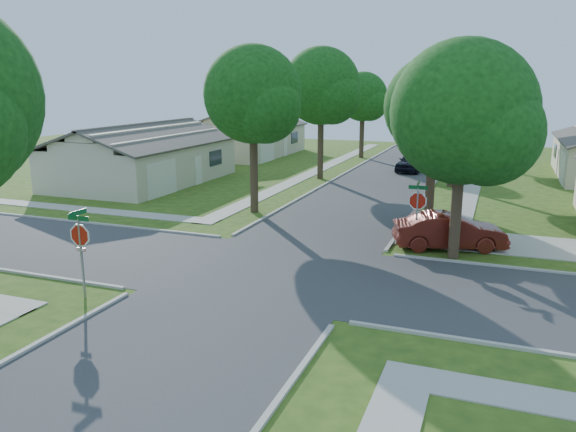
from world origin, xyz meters
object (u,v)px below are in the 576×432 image
(tree_e_near, at_px, (436,111))
(tree_w_far, at_px, (363,99))
(house_nw_far, at_px, (245,140))
(tree_e_mid, at_px, (457,94))
(tree_w_near, at_px, (254,99))
(stop_sign_sw, at_px, (80,239))
(stop_sign_ne, at_px, (417,204))
(car_driveway, at_px, (449,231))
(car_curb_east, at_px, (413,162))
(car_curb_west, at_px, (416,140))
(tree_ne_corner, at_px, (464,119))
(tree_e_far, at_px, (469,95))
(tree_w_mid, at_px, (322,90))
(house_nw_near, at_px, (144,161))

(tree_e_near, distance_m, tree_w_far, 26.71)
(house_nw_far, bearing_deg, tree_e_mid, -27.91)
(tree_w_near, distance_m, house_nw_far, 26.05)
(stop_sign_sw, bearing_deg, tree_w_near, 89.77)
(stop_sign_ne, bearing_deg, tree_w_near, 155.26)
(stop_sign_sw, bearing_deg, car_driveway, 43.63)
(car_driveway, bearing_deg, house_nw_far, 21.59)
(car_driveway, xyz_separation_m, car_curb_east, (-4.80, 21.56, 0.02))
(car_curb_west, bearing_deg, tree_w_near, 81.37)
(car_curb_west, bearing_deg, stop_sign_sw, 82.75)
(tree_ne_corner, xyz_separation_m, car_curb_west, (-7.56, 41.59, -4.86))
(tree_e_mid, height_order, tree_e_far, tree_e_mid)
(tree_e_far, xyz_separation_m, car_driveway, (1.25, -28.51, -5.21))
(tree_w_mid, relative_size, tree_w_far, 1.19)
(tree_e_near, relative_size, tree_w_far, 1.03)
(tree_e_far, bearing_deg, tree_ne_corner, -86.91)
(tree_e_near, relative_size, tree_w_mid, 0.87)
(tree_w_far, relative_size, house_nw_far, 0.59)
(tree_e_near, bearing_deg, tree_e_far, 90.00)
(tree_e_far, height_order, tree_ne_corner, tree_e_far)
(tree_ne_corner, relative_size, car_driveway, 1.85)
(house_nw_far, bearing_deg, tree_e_far, 5.53)
(tree_w_far, bearing_deg, tree_e_far, 0.00)
(tree_e_near, bearing_deg, stop_sign_sw, -124.59)
(tree_e_near, xyz_separation_m, house_nw_near, (-20.74, 5.99, -4.13))
(tree_w_mid, bearing_deg, stop_sign_sw, -90.13)
(tree_e_mid, xyz_separation_m, house_nw_far, (-20.75, 10.99, -4.74))
(stop_sign_sw, bearing_deg, car_curb_east, 79.48)
(tree_w_far, xyz_separation_m, house_nw_far, (-11.34, -2.01, -3.99))
(tree_w_mid, height_order, tree_ne_corner, tree_w_mid)
(car_driveway, bearing_deg, tree_e_near, 1.50)
(tree_e_near, relative_size, car_curb_west, 1.64)
(stop_sign_sw, height_order, car_driveway, stop_sign_sw)
(house_nw_near, distance_m, car_curb_east, 21.01)
(tree_e_near, bearing_deg, house_nw_far, 132.06)
(car_curb_west, bearing_deg, house_nw_far, 39.73)
(tree_w_near, relative_size, car_driveway, 1.92)
(car_curb_east, bearing_deg, tree_e_mid, -51.80)
(tree_e_mid, bearing_deg, stop_sign_ne, -90.20)
(house_nw_near, bearing_deg, tree_e_near, -16.11)
(car_driveway, bearing_deg, tree_w_far, 2.38)
(house_nw_near, height_order, house_nw_far, same)
(stop_sign_sw, bearing_deg, house_nw_far, 107.10)
(tree_e_near, xyz_separation_m, car_driveway, (1.25, -3.51, -4.87))
(tree_w_near, relative_size, car_curb_west, 1.78)
(stop_sign_sw, bearing_deg, tree_w_far, 89.93)
(tree_w_far, xyz_separation_m, tree_ne_corner, (11.01, -29.80, 0.09))
(tree_e_mid, bearing_deg, car_driveway, -85.42)
(tree_e_near, xyz_separation_m, car_curb_west, (-5.95, 36.79, -4.91))
(stop_sign_ne, height_order, tree_e_far, tree_e_far)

